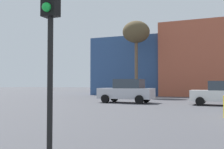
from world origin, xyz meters
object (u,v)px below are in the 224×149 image
at_px(parked_car_1, 221,93).
at_px(traffic_light_near_left, 50,21).
at_px(bare_tree_0, 136,33).
at_px(parked_car_0, 127,91).

height_order(parked_car_1, traffic_light_near_left, traffic_light_near_left).
relative_size(parked_car_1, bare_tree_0, 0.44).
bearing_deg(bare_tree_0, parked_car_0, -76.83).
distance_m(traffic_light_near_left, bare_tree_0, 26.10).
height_order(parked_car_1, bare_tree_0, bare_tree_0).
xyz_separation_m(parked_car_1, traffic_light_near_left, (-3.19, -15.45, 1.96)).
distance_m(parked_car_0, parked_car_1, 6.96).
xyz_separation_m(parked_car_0, traffic_light_near_left, (3.76, -15.45, 1.88)).
xyz_separation_m(parked_car_0, bare_tree_0, (-2.23, 9.53, 6.50)).
bearing_deg(parked_car_1, parked_car_0, 0.00).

